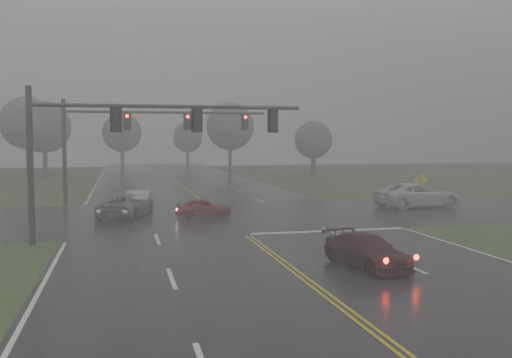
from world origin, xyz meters
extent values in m
plane|color=#31461E|center=(0.00, 0.00, 0.00)|extent=(180.00, 180.00, 0.00)
cube|color=black|center=(0.00, 20.00, 0.00)|extent=(18.00, 160.00, 0.02)
cube|color=black|center=(0.00, 22.00, 0.00)|extent=(120.00, 14.00, 0.02)
cube|color=white|center=(4.50, 14.40, 0.00)|extent=(8.50, 0.50, 0.01)
imported|color=black|center=(2.87, 6.10, 0.00)|extent=(2.53, 4.47, 1.22)
imported|color=maroon|center=(-1.18, 21.36, 0.00)|extent=(3.64, 1.96, 1.18)
imported|color=#B0B2B8|center=(-4.96, 25.59, 0.00)|extent=(2.11, 4.48, 1.42)
imported|color=slate|center=(-5.89, 22.66, 0.00)|extent=(3.98, 5.70, 1.45)
imported|color=silver|center=(14.44, 22.99, 0.00)|extent=(6.49, 3.56, 1.72)
cylinder|color=black|center=(-10.20, 14.09, 3.65)|extent=(0.28, 0.28, 7.29)
cylinder|color=black|center=(-10.20, 14.09, 6.48)|extent=(0.18, 0.18, 0.81)
cylinder|color=black|center=(-3.78, 14.09, 6.43)|extent=(12.84, 0.18, 0.18)
cube|color=black|center=(-6.35, 14.09, 5.82)|extent=(0.34, 0.28, 1.06)
cube|color=black|center=(-6.35, 14.25, 5.82)|extent=(0.56, 0.03, 1.27)
cube|color=black|center=(-2.50, 14.09, 5.82)|extent=(0.34, 0.28, 1.06)
cube|color=black|center=(-2.50, 14.25, 5.82)|extent=(0.56, 0.03, 1.27)
cube|color=black|center=(1.35, 14.09, 5.82)|extent=(0.34, 0.28, 1.06)
cube|color=black|center=(1.35, 14.25, 5.82)|extent=(0.56, 0.03, 1.27)
cylinder|color=black|center=(-10.20, 30.35, 3.91)|extent=(0.30, 0.30, 7.82)
cylinder|color=black|center=(-10.20, 30.35, 6.95)|extent=(0.20, 0.20, 0.87)
cylinder|color=black|center=(-2.63, 30.35, 6.89)|extent=(15.14, 0.20, 0.20)
cube|color=black|center=(-5.66, 30.35, 6.24)|extent=(0.37, 0.30, 1.14)
cube|color=black|center=(-5.66, 30.52, 6.24)|extent=(0.60, 0.03, 1.36)
cylinder|color=#FF0C05|center=(-5.66, 30.18, 6.60)|extent=(0.24, 0.07, 0.24)
cube|color=black|center=(-1.12, 30.35, 6.24)|extent=(0.37, 0.30, 1.14)
cube|color=black|center=(-1.12, 30.52, 6.24)|extent=(0.60, 0.03, 1.36)
cylinder|color=#FF0C05|center=(-1.12, 30.18, 6.60)|extent=(0.24, 0.07, 0.24)
cube|color=black|center=(3.42, 30.35, 6.24)|extent=(0.37, 0.30, 1.14)
cube|color=black|center=(3.42, 30.52, 6.24)|extent=(0.60, 0.03, 1.36)
cylinder|color=#FF0C05|center=(3.42, 30.18, 6.60)|extent=(0.24, 0.07, 0.24)
cylinder|color=black|center=(14.81, 23.27, 0.99)|extent=(0.07, 0.07, 1.98)
cube|color=gold|center=(14.81, 23.30, 1.98)|extent=(1.03, 0.23, 1.04)
cylinder|color=#332921|center=(-15.56, 62.97, 1.85)|extent=(0.56, 0.56, 3.71)
sphere|color=#385035|center=(-15.56, 62.97, 6.39)|extent=(6.59, 6.59, 6.59)
cylinder|color=#332921|center=(9.33, 67.91, 1.96)|extent=(0.52, 0.52, 3.92)
sphere|color=#385035|center=(9.33, 67.91, 6.75)|extent=(6.96, 6.96, 6.96)
cylinder|color=#332921|center=(-5.96, 78.76, 1.73)|extent=(0.58, 0.58, 3.45)
sphere|color=#385035|center=(-5.96, 78.76, 5.94)|extent=(6.13, 6.13, 6.13)
cylinder|color=#332921|center=(18.27, 56.86, 1.39)|extent=(0.62, 0.62, 2.77)
sphere|color=#385035|center=(18.27, 56.86, 4.78)|extent=(4.93, 4.93, 4.93)
cylinder|color=#332921|center=(-18.84, 71.04, 2.06)|extent=(0.50, 0.50, 4.13)
sphere|color=#385035|center=(-18.84, 71.04, 7.11)|extent=(7.34, 7.34, 7.34)
cylinder|color=#332921|center=(5.49, 88.35, 1.50)|extent=(0.54, 0.54, 2.99)
sphere|color=#385035|center=(5.49, 88.35, 5.16)|extent=(5.32, 5.32, 5.32)
camera|label=1|loc=(-6.14, -13.69, 4.86)|focal=40.00mm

